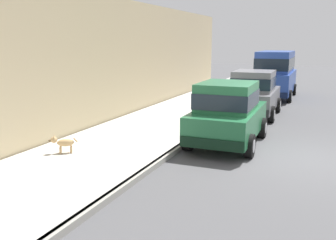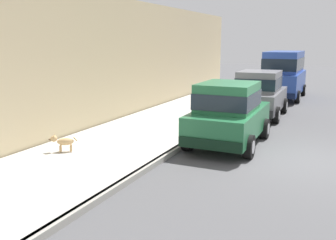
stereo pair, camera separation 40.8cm
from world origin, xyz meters
The scene contains 8 objects.
ground_plane centered at (0.00, 0.00, 0.00)m, with size 80.00×80.00×0.00m, color #4C4C4F.
curb centered at (-3.20, 0.00, 0.07)m, with size 0.16×64.00×0.14m, color gray.
sidewalk centered at (-5.00, 0.00, 0.07)m, with size 3.60×64.00×0.14m, color #B7B5AD.
car_green_hatchback centered at (-2.10, 0.57, 0.98)m, with size 2.00×3.82×1.88m.
car_grey_hatchback centered at (-2.19, 5.30, 0.98)m, with size 2.01×3.83×1.88m.
car_blue_van centered at (-2.10, 11.04, 1.39)m, with size 2.16×4.91×2.52m.
dog_tan centered at (-5.75, -2.45, 0.43)m, with size 0.66×0.47×0.49m.
building_facade centered at (-7.10, 4.81, 2.32)m, with size 0.50×20.00×4.64m, color tan.
Camera 1 is at (0.51, -10.10, 3.03)m, focal length 39.89 mm.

